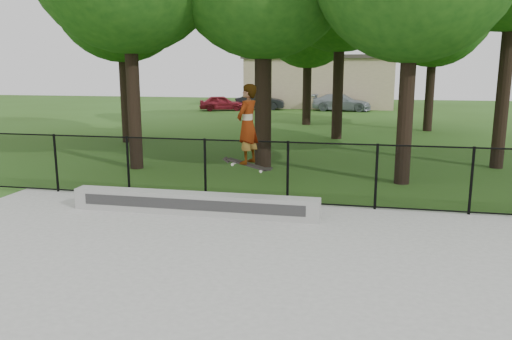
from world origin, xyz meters
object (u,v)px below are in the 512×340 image
object	(u,v)px
car_a	(222,103)
skater_airborne	(247,126)
car_b	(260,102)
grind_ledge	(194,203)
car_c	(341,102)

from	to	relation	value
car_a	skater_airborne	bearing A→B (deg)	178.10
car_b	grind_ledge	bearing A→B (deg)	-176.19
car_c	skater_airborne	distance (m)	29.38
car_c	skater_airborne	size ratio (longest dim) A/B	2.28
car_a	skater_airborne	distance (m)	28.98
grind_ledge	skater_airborne	distance (m)	2.14
car_b	skater_airborne	world-z (taller)	skater_airborne
skater_airborne	car_a	bearing A→B (deg)	106.97
car_b	skater_airborne	size ratio (longest dim) A/B	1.93
car_c	skater_airborne	xyz separation A→B (m)	(-0.68, -29.34, 1.38)
grind_ledge	car_b	bearing A→B (deg)	98.75
car_a	car_b	size ratio (longest dim) A/B	0.98
grind_ledge	car_a	distance (m)	28.50
car_b	car_a	bearing A→B (deg)	116.29
car_a	skater_airborne	size ratio (longest dim) A/B	1.90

